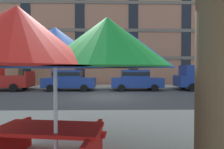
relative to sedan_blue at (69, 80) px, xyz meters
name	(u,v)px	position (x,y,z in m)	size (l,w,h in m)	color
ground_plane	(105,97)	(3.20, -3.70, -0.95)	(120.00, 120.00, 0.00)	#424244
sidewalk_far	(106,87)	(3.20, 3.10, -0.89)	(56.00, 3.60, 0.12)	#B2ADA3
apartment_building	(107,28)	(3.20, 11.29, 7.05)	(37.13, 12.08, 16.00)	#A87056
sedan_blue	(69,80)	(0.00, 0.00, 0.00)	(4.40, 1.98, 1.78)	navy
sedan_blue_midblock	(136,80)	(5.80, 0.00, 0.00)	(4.40, 1.98, 1.78)	navy
pickup_blue	(203,79)	(11.69, 0.00, 0.08)	(5.10, 2.12, 2.20)	navy
street_tree_left	(21,56)	(-5.64, 3.09, 2.25)	(2.49, 2.49, 4.55)	brown
patio_umbrella	(55,50)	(2.61, -12.70, 1.12)	(3.66, 3.66, 2.41)	silver
picnic_table	(50,143)	(2.40, -12.39, -0.46)	(1.98, 1.73, 0.77)	red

